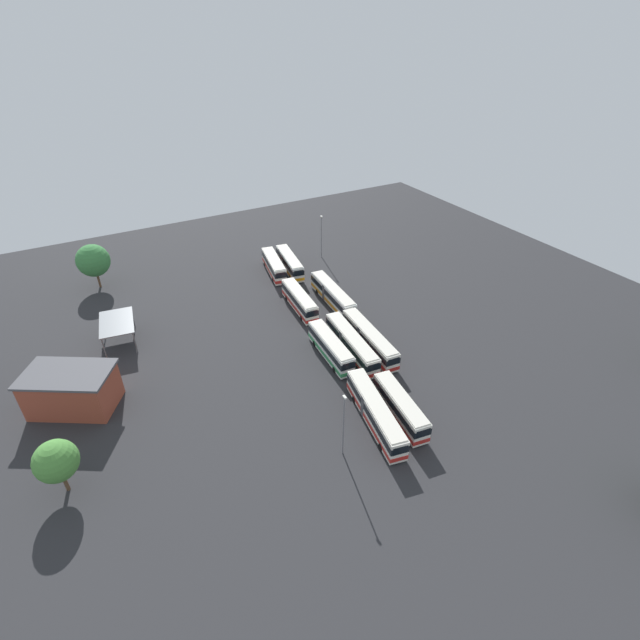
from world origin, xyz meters
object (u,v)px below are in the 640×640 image
Objects in this scene: bus_row0_slot0 at (274,265)px; bus_row3_slot0 at (375,412)px; bus_row1_slot2 at (333,295)px; depot_building at (72,390)px; bus_row1_slot0 at (299,300)px; tree_north_edge at (56,461)px; bus_row2_slot0 at (331,347)px; tree_west_edge at (93,261)px; maintenance_shelter at (117,323)px; bus_row0_slot1 at (290,263)px; bus_row2_slot2 at (369,339)px; bus_row2_slot1 at (351,343)px; bus_row3_slot1 at (400,407)px; lamp_post_far_corner at (344,423)px; lamp_post_by_building at (321,235)px.

bus_row3_slot0 is at bearing -7.78° from bus_row0_slot0.
depot_building is at bearing -81.63° from bus_row1_slot2.
bus_row1_slot0 is 1.73× the size of tree_north_edge.
bus_row2_slot0 is 1.36× the size of tree_west_edge.
bus_row1_slot2 is 1.64× the size of maintenance_shelter.
bus_row0_slot0 is 1.36× the size of tree_west_edge.
bus_row3_slot0 is (45.88, -9.79, 0.00)m from bus_row0_slot1.
bus_row2_slot2 is 16.88m from bus_row3_slot0.
bus_row3_slot1 is (15.52, -2.03, -0.00)m from bus_row2_slot1.
bus_row1_slot0 is 6.52m from bus_row1_slot2.
bus_row0_slot1 is at bearing 80.60° from bus_row0_slot0.
tree_north_edge reaches higher than bus_row3_slot1.
bus_row3_slot1 is at bearing 77.14° from tree_north_edge.
lamp_post_far_corner is at bearing -14.72° from bus_row0_slot0.
bus_row2_slot2 is at bearing 81.61° from bus_row2_slot0.
lamp_post_by_building reaches higher than tree_west_edge.
tree_west_edge is (-60.69, -20.38, 0.68)m from lamp_post_far_corner.
bus_row1_slot2 and bus_row3_slot0 have the same top height.
bus_row2_slot1 is at bearing -21.72° from lamp_post_by_building.
bus_row2_slot0 is at bearing 34.05° from tree_west_edge.
bus_row0_slot0 is 57.76m from tree_north_edge.
bus_row1_slot0 is 35.25m from lamp_post_far_corner.
bus_row1_slot2 is 47.53m from tree_west_edge.
bus_row3_slot0 is at bearing 77.12° from tree_north_edge.
bus_row0_slot1 and bus_row1_slot2 have the same top height.
lamp_post_far_corner is (38.63, 20.01, 1.39)m from maintenance_shelter.
maintenance_shelter reaches higher than bus_row0_slot1.
lamp_post_by_building is at bearing 163.28° from bus_row2_slot2.
bus_row1_slot2 and bus_row2_slot1 have the same top height.
maintenance_shelter reaches higher than bus_row0_slot0.
bus_row3_slot1 is (30.45, -7.32, -0.00)m from bus_row1_slot2.
bus_row1_slot2 is at bearing 15.05° from bus_row0_slot0.
bus_row3_slot0 is at bearing 24.75° from tree_west_edge.
bus_row2_slot2 is at bearing 148.49° from bus_row3_slot0.
bus_row0_slot0 is at bearing -175.59° from bus_row2_slot2.
maintenance_shelter is 1.01× the size of tree_west_edge.
tree_north_edge is at bearing -102.86° from bus_row3_slot1.
tree_north_edge is at bearing -81.67° from bus_row2_slot1.
lamp_post_far_corner reaches higher than depot_building.
bus_row0_slot0 is at bearing 119.82° from depot_building.
tree_north_edge is (40.38, -56.25, -0.41)m from lamp_post_by_building.
bus_row3_slot0 is at bearing -8.23° from bus_row1_slot0.
depot_building reaches higher than bus_row0_slot0.
bus_row0_slot1 is 0.85× the size of bus_row2_slot1.
lamp_post_by_building reaches higher than bus_row1_slot2.
bus_row0_slot1 is (0.57, 3.44, 0.00)m from bus_row0_slot0.
bus_row2_slot1 is at bearing 78.42° from depot_building.
bus_row2_slot1 is at bearing 172.54° from bus_row3_slot1.
bus_row1_slot0 is at bearing 118.39° from tree_north_edge.
bus_row0_slot1 is 51.06m from lamp_post_far_corner.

